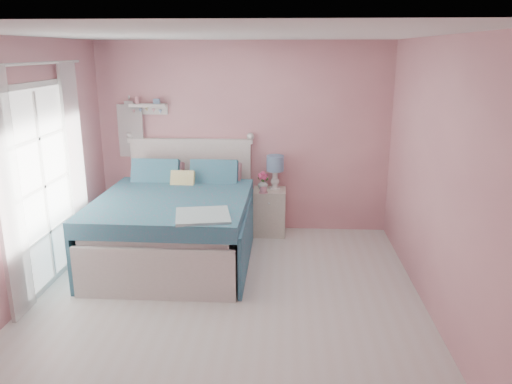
# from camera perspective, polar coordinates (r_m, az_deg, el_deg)

# --- Properties ---
(floor) EXTENTS (4.50, 4.50, 0.00)m
(floor) POSITION_cam_1_polar(r_m,az_deg,el_deg) (5.19, -3.48, -12.49)
(floor) COLOR beige
(floor) RESTS_ON ground
(room_shell) EXTENTS (4.50, 4.50, 4.50)m
(room_shell) POSITION_cam_1_polar(r_m,az_deg,el_deg) (4.65, -3.80, 4.93)
(room_shell) COLOR #C17A85
(room_shell) RESTS_ON floor
(bed) EXTENTS (1.78, 2.24, 1.29)m
(bed) POSITION_cam_1_polar(r_m,az_deg,el_deg) (6.16, -9.09, -3.67)
(bed) COLOR silver
(bed) RESTS_ON floor
(nightstand) EXTENTS (0.44, 0.44, 0.63)m
(nightstand) POSITION_cam_1_polar(r_m,az_deg,el_deg) (6.89, 1.53, -2.26)
(nightstand) COLOR beige
(nightstand) RESTS_ON floor
(table_lamp) EXTENTS (0.23, 0.23, 0.47)m
(table_lamp) POSITION_cam_1_polar(r_m,az_deg,el_deg) (6.76, 2.20, 3.01)
(table_lamp) COLOR white
(table_lamp) RESTS_ON nightstand
(vase) EXTENTS (0.18, 0.18, 0.15)m
(vase) POSITION_cam_1_polar(r_m,az_deg,el_deg) (6.81, 0.80, 0.94)
(vase) COLOR silver
(vase) RESTS_ON nightstand
(teacup) EXTENTS (0.12, 0.12, 0.07)m
(teacup) POSITION_cam_1_polar(r_m,az_deg,el_deg) (6.64, 0.84, 0.21)
(teacup) COLOR pink
(teacup) RESTS_ON nightstand
(roses) EXTENTS (0.14, 0.11, 0.12)m
(roses) POSITION_cam_1_polar(r_m,az_deg,el_deg) (6.78, 0.78, 1.85)
(roses) COLOR #DC4B80
(roses) RESTS_ON vase
(wall_shelf) EXTENTS (0.50, 0.15, 0.25)m
(wall_shelf) POSITION_cam_1_polar(r_m,az_deg,el_deg) (7.02, -12.19, 9.56)
(wall_shelf) COLOR silver
(wall_shelf) RESTS_ON room_shell
(hanging_dress) EXTENTS (0.34, 0.03, 0.72)m
(hanging_dress) POSITION_cam_1_polar(r_m,az_deg,el_deg) (7.12, -14.12, 6.81)
(hanging_dress) COLOR white
(hanging_dress) RESTS_ON room_shell
(french_door) EXTENTS (0.04, 1.32, 2.16)m
(french_door) POSITION_cam_1_polar(r_m,az_deg,el_deg) (5.72, -23.15, 0.52)
(french_door) COLOR silver
(french_door) RESTS_ON floor
(curtain_near) EXTENTS (0.04, 0.40, 2.32)m
(curtain_near) POSITION_cam_1_polar(r_m,az_deg,el_deg) (5.04, -26.43, -0.58)
(curtain_near) COLOR white
(curtain_near) RESTS_ON floor
(curtain_far) EXTENTS (0.04, 0.40, 2.32)m
(curtain_far) POSITION_cam_1_polar(r_m,az_deg,el_deg) (6.33, -19.94, 3.22)
(curtain_far) COLOR white
(curtain_far) RESTS_ON floor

